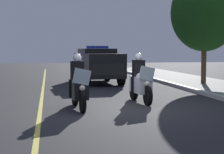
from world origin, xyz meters
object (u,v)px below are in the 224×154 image
Objects in this scene: police_motorcycle_lead_left at (78,86)px; tree_far_back at (205,12)px; cyclist_background at (118,64)px; police_suv at (98,64)px; police_motorcycle_lead_right at (140,82)px.

police_motorcycle_lead_left is 0.38× the size of tree_far_back.
police_motorcycle_lead_left reaches higher than cyclist_background.
police_suv is at bearing -112.87° from tree_far_back.
police_suv reaches higher than police_motorcycle_lead_right.
tree_far_back is at bearing 20.29° from cyclist_background.
tree_far_back is at bearing 138.56° from police_motorcycle_lead_right.
cyclist_background is at bearing 164.23° from police_motorcycle_lead_left.
police_suv is 0.89× the size of tree_far_back.
police_motorcycle_lead_right is at bearing 3.46° from police_suv.
police_suv is 6.27m from tree_far_back.
police_motorcycle_lead_right is (-1.00, 2.24, 0.00)m from police_motorcycle_lead_left.
cyclist_background is at bearing 158.43° from police_suv.
police_motorcycle_lead_left is at bearing -65.95° from police_motorcycle_lead_right.
tree_far_back reaches higher than police_suv.
police_motorcycle_lead_left is 14.92m from cyclist_background.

